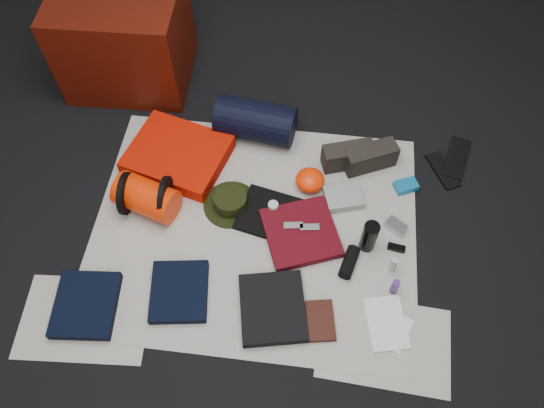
# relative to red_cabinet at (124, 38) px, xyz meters

# --- Properties ---
(floor) EXTENTS (4.50, 4.50, 0.02)m
(floor) POSITION_rel_red_cabinet_xyz_m (0.86, -0.97, -0.29)
(floor) COLOR black
(floor) RESTS_ON ground
(newspaper_mat) EXTENTS (1.60, 1.30, 0.01)m
(newspaper_mat) POSITION_rel_red_cabinet_xyz_m (0.86, -0.97, -0.28)
(newspaper_mat) COLOR beige
(newspaper_mat) RESTS_ON floor
(newspaper_sheet_front_left) EXTENTS (0.61, 0.44, 0.00)m
(newspaper_sheet_front_left) POSITION_rel_red_cabinet_xyz_m (0.16, -1.52, -0.28)
(newspaper_sheet_front_left) COLOR beige
(newspaper_sheet_front_left) RESTS_ON floor
(newspaper_sheet_front_right) EXTENTS (0.60, 0.43, 0.00)m
(newspaper_sheet_front_right) POSITION_rel_red_cabinet_xyz_m (1.51, -1.47, -0.28)
(newspaper_sheet_front_right) COLOR beige
(newspaper_sheet_front_right) RESTS_ON floor
(red_cabinet) EXTENTS (0.69, 0.59, 0.56)m
(red_cabinet) POSITION_rel_red_cabinet_xyz_m (0.00, 0.00, 0.00)
(red_cabinet) COLOR #450D05
(red_cabinet) RESTS_ON floor
(sleeping_pad) EXTENTS (0.58, 0.52, 0.09)m
(sleeping_pad) POSITION_rel_red_cabinet_xyz_m (0.40, -0.60, -0.23)
(sleeping_pad) COLOR red
(sleeping_pad) RESTS_ON newspaper_mat
(stuff_sack) EXTENTS (0.35, 0.27, 0.18)m
(stuff_sack) POSITION_rel_red_cabinet_xyz_m (0.31, -0.91, -0.18)
(stuff_sack) COLOR #F22C04
(stuff_sack) RESTS_ON newspaper_mat
(sack_strap_left) EXTENTS (0.02, 0.22, 0.22)m
(sack_strap_left) POSITION_rel_red_cabinet_xyz_m (0.21, -0.91, -0.17)
(sack_strap_left) COLOR black
(sack_strap_left) RESTS_ON newspaper_mat
(sack_strap_right) EXTENTS (0.03, 0.22, 0.22)m
(sack_strap_right) POSITION_rel_red_cabinet_xyz_m (0.41, -0.91, -0.17)
(sack_strap_right) COLOR black
(sack_strap_right) RESTS_ON newspaper_mat
(navy_duffel) EXTENTS (0.45, 0.28, 0.22)m
(navy_duffel) POSITION_rel_red_cabinet_xyz_m (0.79, -0.37, -0.16)
(navy_duffel) COLOR black
(navy_duffel) RESTS_ON newspaper_mat
(boonie_brim) EXTENTS (0.34, 0.34, 0.01)m
(boonie_brim) POSITION_rel_red_cabinet_xyz_m (0.72, -0.85, -0.27)
(boonie_brim) COLOR black
(boonie_brim) RESTS_ON newspaper_mat
(boonie_crown) EXTENTS (0.17, 0.17, 0.07)m
(boonie_crown) POSITION_rel_red_cabinet_xyz_m (0.72, -0.85, -0.23)
(boonie_crown) COLOR black
(boonie_crown) RESTS_ON boonie_brim
(hiking_boot_left) EXTENTS (0.29, 0.18, 0.13)m
(hiking_boot_left) POSITION_rel_red_cabinet_xyz_m (1.30, -0.52, -0.21)
(hiking_boot_left) COLOR black
(hiking_boot_left) RESTS_ON newspaper_mat
(hiking_boot_right) EXTENTS (0.29, 0.21, 0.14)m
(hiking_boot_right) POSITION_rel_red_cabinet_xyz_m (1.42, -0.51, -0.21)
(hiking_boot_right) COLOR black
(hiking_boot_right) RESTS_ON newspaper_mat
(flip_flop_left) EXTENTS (0.18, 0.25, 0.01)m
(flip_flop_left) POSITION_rel_red_cabinet_xyz_m (1.81, -0.50, -0.27)
(flip_flop_left) COLOR black
(flip_flop_left) RESTS_ON floor
(flip_flop_right) EXTENTS (0.18, 0.30, 0.02)m
(flip_flop_right) POSITION_rel_red_cabinet_xyz_m (1.89, -0.41, -0.27)
(flip_flop_right) COLOR black
(flip_flop_right) RESTS_ON floor
(trousers_navy_a) EXTENTS (0.30, 0.34, 0.05)m
(trousers_navy_a) POSITION_rel_red_cabinet_xyz_m (0.16, -1.47, -0.25)
(trousers_navy_a) COLOR black
(trousers_navy_a) RESTS_ON newspaper_mat
(trousers_navy_b) EXTENTS (0.30, 0.33, 0.05)m
(trousers_navy_b) POSITION_rel_red_cabinet_xyz_m (0.57, -1.36, -0.25)
(trousers_navy_b) COLOR black
(trousers_navy_b) RESTS_ON newspaper_mat
(trousers_charcoal) EXTENTS (0.35, 0.38, 0.05)m
(trousers_charcoal) POSITION_rel_red_cabinet_xyz_m (1.00, -1.38, -0.25)
(trousers_charcoal) COLOR black
(trousers_charcoal) RESTS_ON newspaper_mat
(black_tshirt) EXTENTS (0.34, 0.32, 0.03)m
(black_tshirt) POSITION_rel_red_cabinet_xyz_m (0.92, -0.89, -0.26)
(black_tshirt) COLOR black
(black_tshirt) RESTS_ON newspaper_mat
(red_shirt) EXTENTS (0.44, 0.44, 0.05)m
(red_shirt) POSITION_rel_red_cabinet_xyz_m (1.10, -0.98, -0.25)
(red_shirt) COLOR #510812
(red_shirt) RESTS_ON newspaper_mat
(orange_stuff_sack) EXTENTS (0.20, 0.20, 0.10)m
(orange_stuff_sack) POSITION_rel_red_cabinet_xyz_m (1.11, -0.68, -0.23)
(orange_stuff_sack) COLOR #F22C04
(orange_stuff_sack) RESTS_ON newspaper_mat
(first_aid_pouch) EXTENTS (0.22, 0.19, 0.05)m
(first_aid_pouch) POSITION_rel_red_cabinet_xyz_m (1.29, -0.75, -0.25)
(first_aid_pouch) COLOR gray
(first_aid_pouch) RESTS_ON newspaper_mat
(water_bottle) EXTENTS (0.10, 0.10, 0.19)m
(water_bottle) POSITION_rel_red_cabinet_xyz_m (1.42, -1.00, -0.18)
(water_bottle) COLOR black
(water_bottle) RESTS_ON newspaper_mat
(speaker) EXTENTS (0.10, 0.17, 0.06)m
(speaker) POSITION_rel_red_cabinet_xyz_m (1.34, -1.12, -0.24)
(speaker) COLOR black
(speaker) RESTS_ON newspaper_mat
(compact_camera) EXTENTS (0.12, 0.11, 0.04)m
(compact_camera) POSITION_rel_red_cabinet_xyz_m (1.56, -0.89, -0.25)
(compact_camera) COLOR #B3B3B8
(compact_camera) RESTS_ON newspaper_mat
(cyan_case) EXTENTS (0.14, 0.12, 0.04)m
(cyan_case) POSITION_rel_red_cabinet_xyz_m (1.61, -0.64, -0.26)
(cyan_case) COLOR #0F629A
(cyan_case) RESTS_ON newspaper_mat
(toiletry_purple) EXTENTS (0.04, 0.04, 0.10)m
(toiletry_purple) POSITION_rel_red_cabinet_xyz_m (1.55, -1.23, -0.23)
(toiletry_purple) COLOR #4A277E
(toiletry_purple) RESTS_ON newspaper_mat
(toiletry_clear) EXTENTS (0.04, 0.04, 0.10)m
(toiletry_clear) POSITION_rel_red_cabinet_xyz_m (1.54, -1.11, -0.23)
(toiletry_clear) COLOR #ACB1AC
(toiletry_clear) RESTS_ON newspaper_mat
(paperback_book) EXTENTS (0.15, 0.21, 0.03)m
(paperback_book) POSITION_rel_red_cabinet_xyz_m (1.22, -1.41, -0.26)
(paperback_book) COLOR black
(paperback_book) RESTS_ON newspaper_mat
(map_booklet) EXTENTS (0.22, 0.28, 0.01)m
(map_booklet) POSITION_rel_red_cabinet_xyz_m (1.52, -1.39, -0.27)
(map_booklet) COLOR silver
(map_booklet) RESTS_ON newspaper_mat
(map_printout) EXTENTS (0.19, 0.21, 0.01)m
(map_printout) POSITION_rel_red_cabinet_xyz_m (1.55, -1.41, -0.27)
(map_printout) COLOR silver
(map_printout) RESTS_ON newspaper_mat
(sunglasses) EXTENTS (0.09, 0.05, 0.02)m
(sunglasses) POSITION_rel_red_cabinet_xyz_m (1.56, -1.00, -0.26)
(sunglasses) COLOR black
(sunglasses) RESTS_ON newspaper_mat
(key_cluster) EXTENTS (0.08, 0.08, 0.01)m
(key_cluster) POSITION_rel_red_cabinet_xyz_m (0.17, -1.53, -0.27)
(key_cluster) COLOR #B3B3B8
(key_cluster) RESTS_ON newspaper_mat
(tape_roll) EXTENTS (0.05, 0.05, 0.03)m
(tape_roll) POSITION_rel_red_cabinet_xyz_m (0.94, -0.86, -0.23)
(tape_roll) COLOR beige
(tape_roll) RESTS_ON black_tshirt
(energy_bar_a) EXTENTS (0.10, 0.05, 0.01)m
(energy_bar_a) POSITION_rel_red_cabinet_xyz_m (1.06, -0.96, -0.22)
(energy_bar_a) COLOR #B3B3B8
(energy_bar_a) RESTS_ON red_shirt
(energy_bar_b) EXTENTS (0.10, 0.05, 0.01)m
(energy_bar_b) POSITION_rel_red_cabinet_xyz_m (1.14, -0.96, -0.22)
(energy_bar_b) COLOR #B3B3B8
(energy_bar_b) RESTS_ON red_shirt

